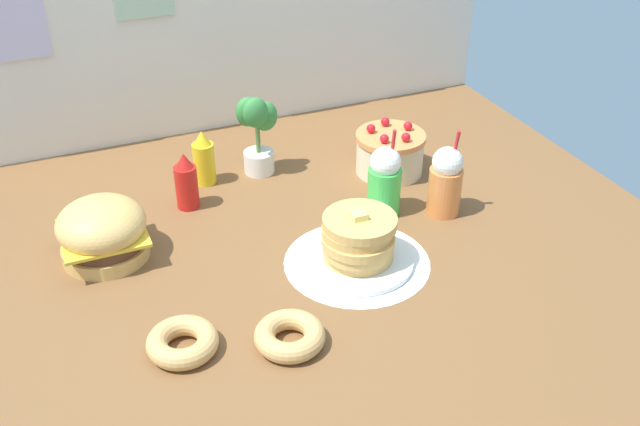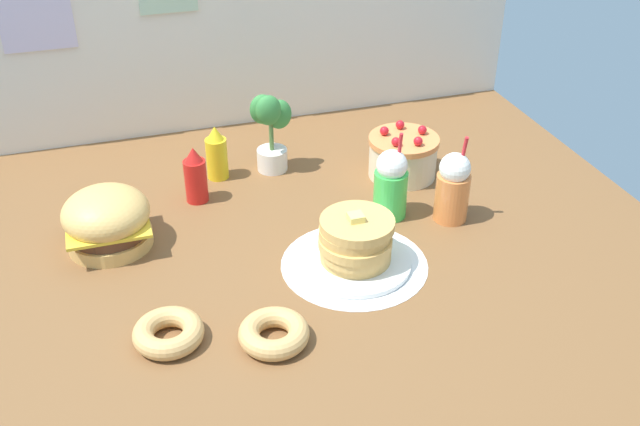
# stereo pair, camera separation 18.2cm
# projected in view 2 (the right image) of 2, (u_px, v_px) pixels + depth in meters

# --- Properties ---
(ground_plane) EXTENTS (2.49, 1.99, 0.02)m
(ground_plane) POSITION_uv_depth(u_px,v_px,m) (292.00, 256.00, 2.32)
(ground_plane) COLOR brown
(back_wall) EXTENTS (2.49, 0.04, 0.97)m
(back_wall) POSITION_uv_depth(u_px,v_px,m) (219.00, 9.00, 2.84)
(back_wall) COLOR silver
(back_wall) RESTS_ON ground_plane
(doily_mat) EXTENTS (0.45, 0.45, 0.00)m
(doily_mat) POSITION_uv_depth(u_px,v_px,m) (354.00, 264.00, 2.26)
(doily_mat) COLOR white
(doily_mat) RESTS_ON ground_plane
(burger) EXTENTS (0.27, 0.27, 0.20)m
(burger) POSITION_uv_depth(u_px,v_px,m) (107.00, 220.00, 2.31)
(burger) COLOR #DBA859
(burger) RESTS_ON ground_plane
(pancake_stack) EXTENTS (0.35, 0.35, 0.18)m
(pancake_stack) POSITION_uv_depth(u_px,v_px,m) (355.00, 245.00, 2.22)
(pancake_stack) COLOR white
(pancake_stack) RESTS_ON doily_mat
(layer_cake) EXTENTS (0.26, 0.26, 0.19)m
(layer_cake) POSITION_uv_depth(u_px,v_px,m) (403.00, 156.00, 2.69)
(layer_cake) COLOR beige
(layer_cake) RESTS_ON ground_plane
(ketchup_bottle) EXTENTS (0.08, 0.08, 0.21)m
(ketchup_bottle) POSITION_uv_depth(u_px,v_px,m) (195.00, 176.00, 2.54)
(ketchup_bottle) COLOR red
(ketchup_bottle) RESTS_ON ground_plane
(mustard_bottle) EXTENTS (0.08, 0.08, 0.21)m
(mustard_bottle) POSITION_uv_depth(u_px,v_px,m) (217.00, 154.00, 2.67)
(mustard_bottle) COLOR yellow
(mustard_bottle) RESTS_ON ground_plane
(cream_soda_cup) EXTENTS (0.11, 0.11, 0.31)m
(cream_soda_cup) POSITION_uv_depth(u_px,v_px,m) (391.00, 184.00, 2.44)
(cream_soda_cup) COLOR green
(cream_soda_cup) RESTS_ON ground_plane
(orange_float_cup) EXTENTS (0.11, 0.11, 0.31)m
(orange_float_cup) POSITION_uv_depth(u_px,v_px,m) (453.00, 187.00, 2.42)
(orange_float_cup) COLOR orange
(orange_float_cup) RESTS_ON ground_plane
(donut_pink_glaze) EXTENTS (0.19, 0.19, 0.06)m
(donut_pink_glaze) POSITION_uv_depth(u_px,v_px,m) (168.00, 332.00, 1.96)
(donut_pink_glaze) COLOR tan
(donut_pink_glaze) RESTS_ON ground_plane
(donut_chocolate) EXTENTS (0.19, 0.19, 0.06)m
(donut_chocolate) POSITION_uv_depth(u_px,v_px,m) (274.00, 333.00, 1.96)
(donut_chocolate) COLOR tan
(donut_chocolate) RESTS_ON ground_plane
(potted_plant) EXTENTS (0.15, 0.12, 0.31)m
(potted_plant) POSITION_uv_depth(u_px,v_px,m) (271.00, 129.00, 2.69)
(potted_plant) COLOR white
(potted_plant) RESTS_ON ground_plane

